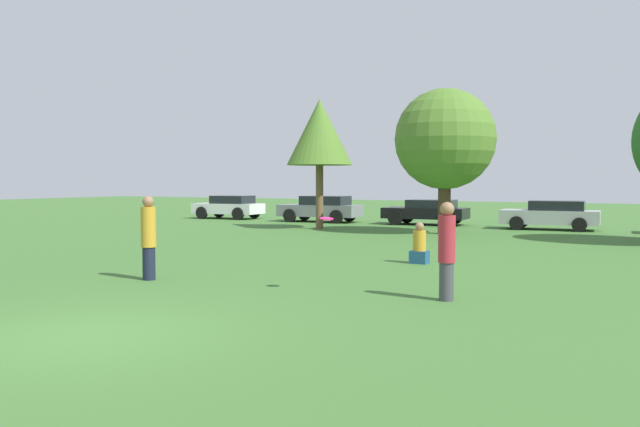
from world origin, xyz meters
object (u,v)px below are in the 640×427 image
(tree_0, at_px, (320,133))
(parked_car_silver, at_px, (551,215))
(parked_car_grey, at_px, (321,208))
(parked_car_white, at_px, (229,206))
(bystander_sitting, at_px, (419,247))
(parked_car_black, at_px, (427,211))
(person_catcher, at_px, (447,250))
(frisbee, at_px, (327,219))
(tree_1, at_px, (445,140))
(person_thrower, at_px, (149,237))

(tree_0, xyz_separation_m, parked_car_silver, (9.06, 4.37, -3.56))
(parked_car_grey, height_order, parked_car_silver, parked_car_grey)
(parked_car_white, distance_m, parked_car_grey, 5.90)
(bystander_sitting, height_order, parked_car_black, parked_car_black)
(person_catcher, xyz_separation_m, frisbee, (-2.24, -0.28, 0.50))
(tree_0, bearing_deg, person_catcher, -54.20)
(bystander_sitting, relative_size, parked_car_silver, 0.26)
(person_catcher, distance_m, tree_1, 14.94)
(tree_0, relative_size, parked_car_grey, 1.32)
(parked_car_white, xyz_separation_m, parked_car_black, (11.42, 0.44, -0.02))
(bystander_sitting, bearing_deg, parked_car_grey, 126.69)
(frisbee, height_order, tree_1, tree_1)
(frisbee, bearing_deg, parked_car_white, 130.55)
(frisbee, relative_size, parked_car_white, 0.07)
(tree_0, relative_size, parked_car_black, 1.41)
(frisbee, xyz_separation_m, parked_car_black, (-4.54, 19.10, -0.74))
(bystander_sitting, distance_m, parked_car_grey, 16.98)
(person_thrower, bearing_deg, parked_car_white, 115.82)
(person_thrower, distance_m, frisbee, 4.12)
(person_thrower, distance_m, person_catcher, 6.35)
(frisbee, xyz_separation_m, parked_car_grey, (-10.06, 18.58, -0.70))
(person_thrower, height_order, tree_1, tree_1)
(frisbee, bearing_deg, parked_car_silver, 86.14)
(parked_car_white, bearing_deg, person_catcher, 131.36)
(parked_car_white, bearing_deg, parked_car_silver, 176.38)
(person_thrower, height_order, parked_car_black, person_thrower)
(parked_car_grey, bearing_deg, person_thrower, 104.14)
(frisbee, bearing_deg, tree_0, 118.78)
(bystander_sitting, bearing_deg, tree_1, 103.64)
(person_thrower, height_order, person_catcher, person_thrower)
(parked_car_black, bearing_deg, parked_car_grey, 2.04)
(bystander_sitting, relative_size, parked_car_black, 0.26)
(tree_1, bearing_deg, frisbee, -81.34)
(parked_car_white, relative_size, parked_car_silver, 0.95)
(bystander_sitting, distance_m, tree_0, 12.74)
(person_thrower, xyz_separation_m, parked_car_silver, (5.33, 18.99, -0.26))
(tree_1, height_order, parked_car_grey, tree_1)
(frisbee, height_order, parked_car_white, frisbee)
(bystander_sitting, relative_size, parked_car_white, 0.27)
(parked_car_grey, xyz_separation_m, parked_car_black, (5.52, 0.52, -0.04))
(person_thrower, bearing_deg, frisbee, -0.49)
(tree_0, bearing_deg, tree_1, 0.47)
(person_catcher, relative_size, frisbee, 6.66)
(parked_car_silver, bearing_deg, frisbee, 82.78)
(parked_car_grey, bearing_deg, tree_1, 147.96)
(tree_1, distance_m, parked_car_white, 14.80)
(person_thrower, bearing_deg, bystander_sitting, 46.08)
(parked_car_white, bearing_deg, tree_0, 148.04)
(tree_0, height_order, parked_car_black, tree_0)
(person_thrower, bearing_deg, tree_0, 98.20)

